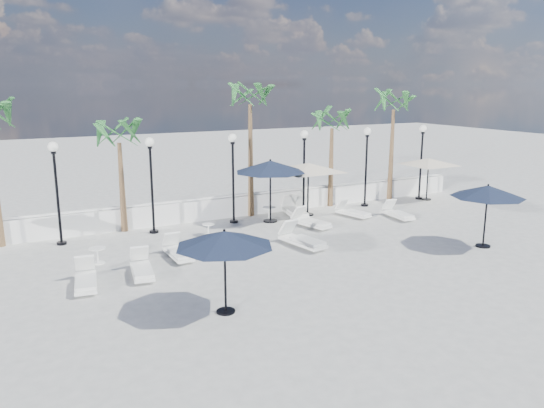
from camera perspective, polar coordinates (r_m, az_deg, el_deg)
name	(u,v)px	position (r m, az deg, el deg)	size (l,w,h in m)	color
ground	(313,267)	(17.49, 4.40, -6.82)	(100.00, 100.00, 0.00)	#999A95
balustrade	(225,207)	(23.81, -5.09, -0.37)	(26.00, 0.30, 1.01)	white
lamppost_1	(56,179)	(20.83, -22.23, 2.52)	(0.36, 0.36, 3.84)	black
lamppost_2	(151,172)	(21.40, -12.88, 3.41)	(0.36, 0.36, 3.84)	black
lamppost_3	(233,166)	(22.52, -4.22, 4.14)	(0.36, 0.36, 3.84)	black
lamppost_4	(304,160)	(24.09, 3.47, 4.72)	(0.36, 0.36, 3.84)	black
lamppost_5	(367,156)	(26.05, 10.13, 5.15)	(0.36, 0.36, 3.84)	black
lamppost_6	(422,151)	(28.30, 15.80, 5.46)	(0.36, 0.36, 3.84)	black
palm_1	(119,139)	(21.80, -16.14, 6.74)	(2.60, 2.60, 4.70)	brown
palm_2	(250,102)	(23.50, -2.37, 10.95)	(2.60, 2.60, 6.10)	brown
palm_3	(332,125)	(25.67, 6.47, 8.43)	(2.60, 2.60, 4.90)	brown
palm_4	(394,107)	(27.85, 12.96, 10.13)	(2.60, 2.60, 5.70)	brown
lounger_0	(85,279)	(16.68, -19.43, -7.66)	(0.87, 1.95, 0.71)	white
lounger_1	(178,251)	(18.58, -10.07, -5.05)	(0.63, 1.84, 0.69)	white
lounger_2	(142,268)	(17.14, -13.81, -6.74)	(0.87, 1.94, 0.70)	white
lounger_3	(311,222)	(22.25, 4.19, -1.89)	(1.08, 1.97, 0.70)	white
lounger_4	(295,211)	(23.97, 2.48, -0.73)	(1.10, 2.20, 0.79)	white
lounger_5	(302,239)	(19.60, 3.25, -3.83)	(1.04, 2.18, 0.78)	white
lounger_6	(353,212)	(24.22, 8.68, -0.85)	(0.96, 1.80, 0.64)	white
lounger_7	(398,213)	(24.31, 13.39, -0.98)	(0.73, 1.83, 0.67)	white
side_table_0	(98,254)	(18.66, -18.25, -5.13)	(0.55, 0.55, 0.54)	white
side_table_1	(208,228)	(21.13, -6.85, -2.63)	(0.47, 0.47, 0.46)	white
side_table_2	(269,212)	(23.32, -0.30, -0.89)	(0.59, 0.59, 0.58)	white
parasol_navy_left	(224,239)	(13.56, -5.14, -3.80)	(2.57, 2.57, 2.27)	black
parasol_navy_mid	(270,167)	(22.63, -0.18, 4.03)	(3.07, 3.07, 2.75)	black
parasol_navy_right	(488,192)	(20.62, 22.19, 1.23)	(2.63, 2.63, 2.35)	black
parasol_cream_sq_a	(308,163)	(23.86, 3.94, 4.39)	(5.26, 5.26, 2.58)	black
parasol_cream_sq_b	(429,159)	(28.28, 16.52, 4.71)	(4.64, 4.64, 2.33)	black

